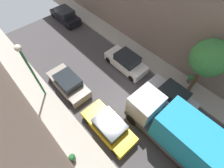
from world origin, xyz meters
The scene contains 13 objects.
ground centered at (0.00, 0.00, 0.00)m, with size 32.00×32.00×0.00m, color #423F42.
sidewalk_left centered at (-5.00, 0.00, 0.07)m, with size 2.00×44.00×0.15m, color #A8A399.
sidewalk_right centered at (5.00, 0.00, 0.07)m, with size 2.00×44.00×0.15m, color #A8A399.
parked_car_left_2 centered at (-2.70, -0.51, 0.72)m, with size 1.78×4.20×1.57m.
parked_car_left_3 centered at (-2.70, 4.63, 0.72)m, with size 1.78×4.20×1.57m.
parked_car_right_1 centered at (2.70, -1.94, 0.72)m, with size 1.78×4.20×1.57m.
parked_car_right_2 centered at (2.70, 3.13, 0.72)m, with size 1.78×4.20×1.57m.
parked_car_right_3 centered at (2.70, 13.45, 0.72)m, with size 1.78×4.20×1.57m.
delivery_truck centered at (0.00, -3.95, 1.79)m, with size 2.26×6.60×3.38m.
street_tree_1 centered at (4.79, -2.48, 3.91)m, with size 2.61×2.61×5.10m.
potted_plant_0 centered at (-5.79, -0.43, 0.57)m, with size 0.43×0.43×0.76m.
potted_plant_1 centered at (5.51, -2.01, 0.58)m, with size 0.50×0.50×0.83m.
lamp_post centered at (-4.60, 5.46, 3.66)m, with size 0.44×0.44×5.31m.
Camera 1 is at (-5.53, -3.95, 11.98)m, focal length 26.55 mm.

